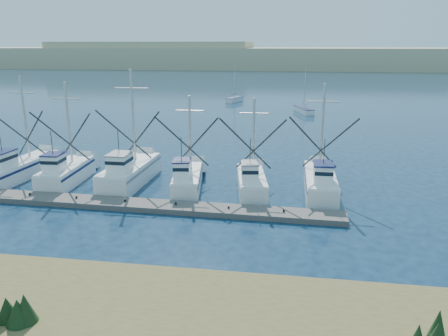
% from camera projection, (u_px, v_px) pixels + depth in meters
% --- Properties ---
extents(ground, '(500.00, 500.00, 0.00)m').
position_uv_depth(ground, '(260.00, 256.00, 25.53)').
color(ground, '#0C2035').
rests_on(ground, ground).
extents(floating_dock, '(30.91, 2.90, 0.41)m').
position_uv_depth(floating_dock, '(138.00, 205.00, 33.09)').
color(floating_dock, '#5B5652').
rests_on(floating_dock, ground).
extents(dune_ridge, '(360.00, 60.00, 10.00)m').
position_uv_depth(dune_ridge, '(289.00, 58.00, 223.83)').
color(dune_ridge, tan).
rests_on(dune_ridge, ground).
extents(trawler_fleet, '(29.77, 9.27, 9.89)m').
position_uv_depth(trawler_fleet, '(153.00, 175.00, 37.80)').
color(trawler_fleet, white).
rests_on(trawler_fleet, ground).
extents(sailboat_near, '(3.64, 7.05, 8.10)m').
position_uv_depth(sailboat_near, '(304.00, 110.00, 78.62)').
color(sailboat_near, white).
rests_on(sailboat_near, ground).
extents(sailboat_far, '(3.28, 5.44, 8.10)m').
position_uv_depth(sailboat_far, '(234.00, 100.00, 93.18)').
color(sailboat_far, white).
rests_on(sailboat_far, ground).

